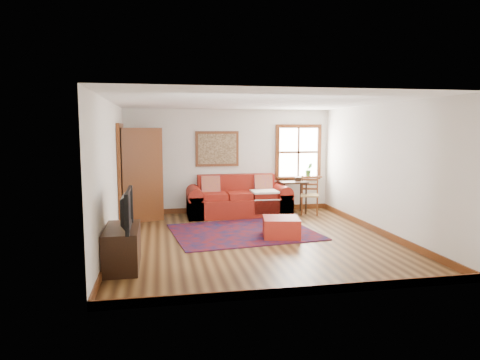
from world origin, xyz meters
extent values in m
plane|color=#3A210F|center=(0.00, 0.00, 0.00)|extent=(5.50, 5.50, 0.00)
cube|color=silver|center=(0.00, 2.75, 1.25)|extent=(5.00, 0.04, 2.50)
cube|color=silver|center=(0.00, -2.75, 1.25)|extent=(5.00, 0.04, 2.50)
cube|color=silver|center=(-2.50, 0.00, 1.25)|extent=(0.04, 5.50, 2.50)
cube|color=silver|center=(2.50, 0.00, 1.25)|extent=(0.04, 5.50, 2.50)
cube|color=white|center=(0.00, 0.00, 2.50)|extent=(5.00, 5.50, 0.04)
cube|color=brown|center=(0.00, 2.73, 0.06)|extent=(5.00, 0.03, 0.12)
cube|color=brown|center=(-2.48, 0.00, 0.06)|extent=(0.03, 5.50, 0.12)
cube|color=brown|center=(2.48, 0.00, 0.06)|extent=(0.03, 5.50, 0.12)
cube|color=white|center=(1.75, 2.73, 1.45)|extent=(1.00, 0.02, 1.20)
cube|color=brown|center=(1.75, 2.72, 2.09)|extent=(1.18, 0.06, 0.09)
cube|color=brown|center=(1.75, 2.72, 0.80)|extent=(1.18, 0.06, 0.09)
cube|color=brown|center=(1.21, 2.72, 1.45)|extent=(0.09, 0.06, 1.20)
cube|color=brown|center=(2.29, 2.72, 1.45)|extent=(0.09, 0.06, 1.20)
cube|color=brown|center=(1.75, 2.72, 1.45)|extent=(1.00, 0.04, 0.05)
cube|color=brown|center=(1.75, 2.65, 0.83)|extent=(1.15, 0.20, 0.04)
imported|color=#306824|center=(2.00, 2.63, 1.01)|extent=(0.18, 0.15, 0.33)
cube|color=black|center=(-2.49, 1.60, 1.02)|extent=(0.02, 0.90, 2.05)
cube|color=brown|center=(-2.46, 1.11, 1.02)|extent=(0.06, 0.09, 2.05)
cube|color=brown|center=(-2.46, 2.10, 1.02)|extent=(0.06, 0.09, 2.05)
cube|color=brown|center=(-2.46, 1.60, 2.09)|extent=(0.06, 1.08, 0.09)
cube|color=brown|center=(-2.04, 1.90, 1.02)|extent=(0.86, 0.35, 2.05)
cube|color=silver|center=(-2.04, 1.90, 1.13)|extent=(0.56, 0.22, 1.33)
cube|color=brown|center=(-0.30, 2.73, 1.55)|extent=(1.05, 0.04, 0.85)
cube|color=tan|center=(-0.30, 2.69, 1.55)|extent=(0.92, 0.03, 0.72)
cube|color=#5A0C10|center=(-0.08, 0.56, 0.01)|extent=(2.95, 2.48, 0.02)
cube|color=maroon|center=(0.14, 2.22, 0.21)|extent=(2.40, 0.99, 0.42)
cube|color=maroon|center=(0.14, 2.58, 0.68)|extent=(1.87, 0.27, 0.52)
cube|color=maroon|center=(-0.90, 2.22, 0.26)|extent=(0.33, 0.99, 0.52)
cube|color=maroon|center=(1.17, 2.22, 0.26)|extent=(0.33, 0.99, 0.52)
cube|color=orange|center=(-0.50, 2.41, 0.71)|extent=(0.44, 0.21, 0.45)
cube|color=orange|center=(0.77, 2.41, 0.71)|extent=(0.44, 0.21, 0.45)
cube|color=silver|center=(0.71, 2.04, 0.58)|extent=(0.61, 0.55, 0.04)
cube|color=maroon|center=(0.54, 0.04, 0.19)|extent=(0.77, 0.77, 0.38)
cube|color=black|center=(1.48, 2.31, 0.75)|extent=(0.64, 0.48, 0.04)
cylinder|color=black|center=(1.21, 2.11, 0.37)|extent=(0.04, 0.04, 0.73)
cylinder|color=black|center=(1.76, 2.11, 0.37)|extent=(0.04, 0.04, 0.73)
cylinder|color=black|center=(1.21, 2.51, 0.37)|extent=(0.04, 0.04, 0.73)
cylinder|color=black|center=(1.76, 2.51, 0.37)|extent=(0.04, 0.04, 0.73)
cube|color=tan|center=(1.83, 2.06, 0.45)|extent=(0.53, 0.52, 0.04)
cylinder|color=brown|center=(1.60, 1.97, 0.22)|extent=(0.04, 0.04, 0.43)
cylinder|color=brown|center=(1.94, 1.84, 0.22)|extent=(0.04, 0.04, 0.43)
cylinder|color=brown|center=(1.72, 2.29, 0.45)|extent=(0.04, 0.04, 0.90)
cylinder|color=brown|center=(2.06, 2.16, 0.45)|extent=(0.04, 0.04, 0.90)
cube|color=brown|center=(1.89, 2.23, 0.70)|extent=(0.35, 0.15, 0.27)
cube|color=black|center=(-2.24, -1.21, 0.30)|extent=(0.49, 1.08, 0.60)
imported|color=black|center=(-2.22, -1.30, 0.88)|extent=(0.13, 0.98, 0.57)
cylinder|color=silver|center=(-2.19, -0.85, 0.69)|extent=(0.12, 0.12, 0.18)
cylinder|color=#FFA53F|center=(-2.19, -0.85, 0.66)|extent=(0.07, 0.07, 0.12)
camera|label=1|loc=(-1.68, -7.53, 2.02)|focal=32.00mm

